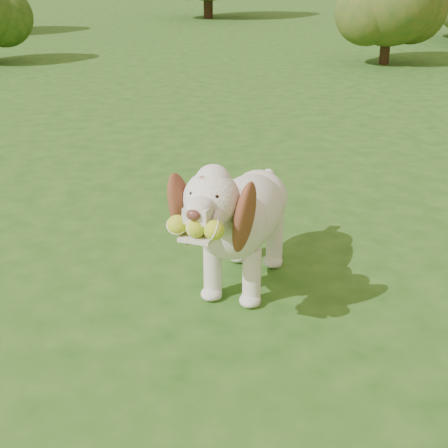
{
  "coord_description": "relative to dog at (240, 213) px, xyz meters",
  "views": [
    {
      "loc": [
        -0.3,
        -3.54,
        1.64
      ],
      "look_at": [
        -0.2,
        -0.87,
        0.48
      ],
      "focal_mm": 50.0,
      "sensor_mm": 36.0,
      "label": 1
    }
  ],
  "objects": [
    {
      "name": "shrub_c",
      "position": [
        2.75,
        7.22,
        0.49
      ],
      "size": [
        1.51,
        1.51,
        1.57
      ],
      "color": "#382314",
      "rests_on": "ground"
    },
    {
      "name": "dog",
      "position": [
        0.0,
        0.0,
        0.0
      ],
      "size": [
        0.72,
        1.22,
        0.81
      ],
      "rotation": [
        0.0,
        0.0,
        -0.36
      ],
      "color": "silver",
      "rests_on": "ground"
    },
    {
      "name": "ground",
      "position": [
        0.11,
        0.63,
        -0.43
      ],
      "size": [
        80.0,
        80.0,
        0.0
      ],
      "primitive_type": "plane",
      "color": "#214915",
      "rests_on": "ground"
    }
  ]
}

